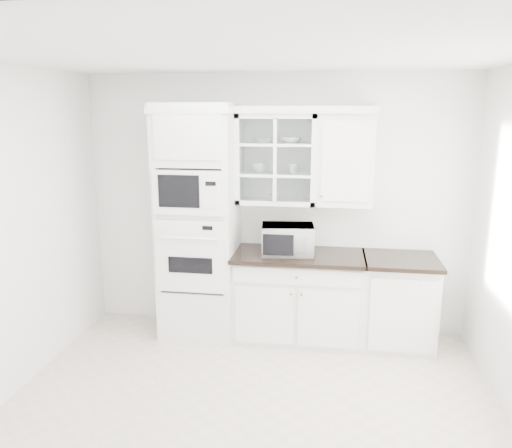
# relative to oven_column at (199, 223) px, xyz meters

# --- Properties ---
(ground) EXTENTS (4.00, 3.50, 0.01)m
(ground) POSITION_rel_oven_column_xyz_m (0.75, -1.42, -1.19)
(ground) COLOR beige
(ground) RESTS_ON ground
(room_shell) EXTENTS (4.00, 3.50, 2.70)m
(room_shell) POSITION_rel_oven_column_xyz_m (0.75, -0.99, 0.58)
(room_shell) COLOR white
(room_shell) RESTS_ON ground
(oven_column) EXTENTS (0.76, 0.68, 2.40)m
(oven_column) POSITION_rel_oven_column_xyz_m (0.00, 0.00, 0.00)
(oven_column) COLOR white
(oven_column) RESTS_ON ground
(base_cabinet_run) EXTENTS (1.32, 0.67, 0.92)m
(base_cabinet_run) POSITION_rel_oven_column_xyz_m (1.03, 0.03, -0.74)
(base_cabinet_run) COLOR white
(base_cabinet_run) RESTS_ON ground
(extra_base_cabinet) EXTENTS (0.72, 0.67, 0.92)m
(extra_base_cabinet) POSITION_rel_oven_column_xyz_m (2.03, 0.03, -0.74)
(extra_base_cabinet) COLOR white
(extra_base_cabinet) RESTS_ON ground
(upper_cabinet_glass) EXTENTS (0.80, 0.33, 0.90)m
(upper_cabinet_glass) POSITION_rel_oven_column_xyz_m (0.78, 0.17, 0.65)
(upper_cabinet_glass) COLOR white
(upper_cabinet_glass) RESTS_ON room_shell
(upper_cabinet_solid) EXTENTS (0.55, 0.33, 0.90)m
(upper_cabinet_solid) POSITION_rel_oven_column_xyz_m (1.46, 0.17, 0.65)
(upper_cabinet_solid) COLOR white
(upper_cabinet_solid) RESTS_ON room_shell
(crown_molding) EXTENTS (2.14, 0.38, 0.07)m
(crown_molding) POSITION_rel_oven_column_xyz_m (0.68, 0.14, 1.14)
(crown_molding) COLOR white
(crown_molding) RESTS_ON room_shell
(countertop_microwave) EXTENTS (0.56, 0.48, 0.30)m
(countertop_microwave) POSITION_rel_oven_column_xyz_m (0.91, 0.01, -0.13)
(countertop_microwave) COLOR white
(countertop_microwave) RESTS_ON base_cabinet_run
(bowl_a) EXTENTS (0.26, 0.26, 0.05)m
(bowl_a) POSITION_rel_oven_column_xyz_m (0.64, 0.16, 0.84)
(bowl_a) COLOR white
(bowl_a) RESTS_ON upper_cabinet_glass
(bowl_b) EXTENTS (0.21, 0.21, 0.06)m
(bowl_b) POSITION_rel_oven_column_xyz_m (0.92, 0.17, 0.84)
(bowl_b) COLOR white
(bowl_b) RESTS_ON upper_cabinet_glass
(cup_a) EXTENTS (0.16, 0.16, 0.10)m
(cup_a) POSITION_rel_oven_column_xyz_m (0.60, 0.18, 0.56)
(cup_a) COLOR white
(cup_a) RESTS_ON upper_cabinet_glass
(cup_b) EXTENTS (0.13, 0.13, 0.10)m
(cup_b) POSITION_rel_oven_column_xyz_m (0.94, 0.17, 0.56)
(cup_b) COLOR white
(cup_b) RESTS_ON upper_cabinet_glass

